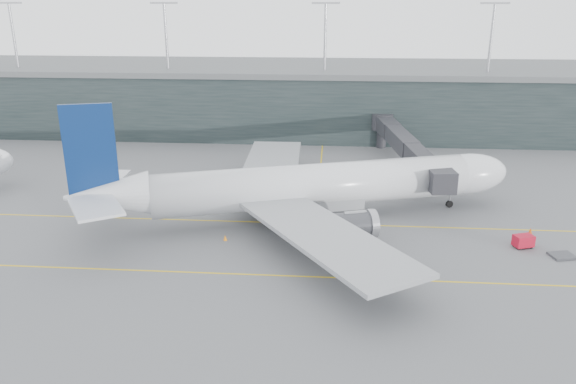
{
  "coord_description": "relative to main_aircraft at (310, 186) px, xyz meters",
  "views": [
    {
      "loc": [
        6.78,
        -77.38,
        30.01
      ],
      "look_at": [
        1.03,
        -4.0,
        4.64
      ],
      "focal_mm": 35.0,
      "sensor_mm": 36.0,
      "label": 1
    }
  ],
  "objects": [
    {
      "name": "taxiline_b",
      "position": [
        -4.09,
        -17.59,
        -5.01
      ],
      "size": [
        160.0,
        0.25,
        0.02
      ],
      "primitive_type": "cube",
      "color": "gold",
      "rests_on": "ground"
    },
    {
      "name": "cone_nose",
      "position": [
        29.93,
        -2.67,
        -4.62
      ],
      "size": [
        0.49,
        0.49,
        0.78
      ],
      "primitive_type": "cone",
      "color": "#CE460B",
      "rests_on": "ground"
    },
    {
      "name": "terminal",
      "position": [
        -4.09,
        60.41,
        2.6
      ],
      "size": [
        240.0,
        36.0,
        29.0
      ],
      "color": "black",
      "rests_on": "ground"
    },
    {
      "name": "gse_cart",
      "position": [
        27.45,
        -7.46,
        -4.1
      ],
      "size": [
        2.78,
        2.23,
        1.64
      ],
      "rotation": [
        0.0,
        0.0,
        0.33
      ],
      "color": "#A90C21",
      "rests_on": "ground"
    },
    {
      "name": "baggage_dolly",
      "position": [
        31.41,
        -9.97,
        -4.85
      ],
      "size": [
        3.28,
        2.87,
        0.28
      ],
      "primitive_type": "cube",
      "rotation": [
        0.0,
        0.0,
        0.23
      ],
      "color": "#35363A",
      "rests_on": "ground"
    },
    {
      "name": "taxiline_a",
      "position": [
        -4.09,
        -1.59,
        -5.01
      ],
      "size": [
        160.0,
        0.25,
        0.02
      ],
      "primitive_type": "cube",
      "color": "gold",
      "rests_on": "ground"
    },
    {
      "name": "cone_tail",
      "position": [
        -10.82,
        -8.25,
        -4.63
      ],
      "size": [
        0.48,
        0.48,
        0.77
      ],
      "primitive_type": "cone",
      "color": "orange",
      "rests_on": "ground"
    },
    {
      "name": "uld_b",
      "position": [
        -7.44,
        12.93,
        -3.98
      ],
      "size": [
        2.47,
        2.12,
        1.98
      ],
      "rotation": [
        0.0,
        0.0,
        -0.19
      ],
      "color": "#39393E",
      "rests_on": "ground"
    },
    {
      "name": "taxiline_lead_main",
      "position": [
        0.91,
        22.41,
        -5.01
      ],
      "size": [
        0.25,
        60.0,
        0.02
      ],
      "primitive_type": "cube",
      "color": "gold",
      "rests_on": "ground"
    },
    {
      "name": "cone_wing_port",
      "position": [
        6.65,
        13.1,
        -4.68
      ],
      "size": [
        0.43,
        0.43,
        0.68
      ],
      "primitive_type": "cone",
      "color": "orange",
      "rests_on": "ground"
    },
    {
      "name": "uld_a",
      "position": [
        -8.27,
        13.06,
        -4.01
      ],
      "size": [
        2.22,
        1.84,
        1.91
      ],
      "rotation": [
        0.0,
        0.0,
        -0.08
      ],
      "color": "#39393E",
      "rests_on": "ground"
    },
    {
      "name": "uld_c",
      "position": [
        -5.07,
        13.71,
        -4.03
      ],
      "size": [
        2.08,
        1.66,
        1.88
      ],
      "rotation": [
        0.0,
        0.0,
        0.0
      ],
      "color": "#39393E",
      "rests_on": "ground"
    },
    {
      "name": "jet_bridge",
      "position": [
        16.17,
        27.45,
        0.38
      ],
      "size": [
        9.59,
        47.26,
        7.2
      ],
      "rotation": [
        0.0,
        0.0,
        0.13
      ],
      "color": "#28282C",
      "rests_on": "ground"
    },
    {
      "name": "cone_wing_stbd",
      "position": [
        5.87,
        -15.78,
        -4.71
      ],
      "size": [
        0.39,
        0.39,
        0.62
      ],
      "primitive_type": "cone",
      "color": "orange",
      "rests_on": "ground"
    },
    {
      "name": "ground",
      "position": [
        -4.09,
        2.41,
        -5.02
      ],
      "size": [
        320.0,
        320.0,
        0.0
      ],
      "primitive_type": "plane",
      "color": "#515155",
      "rests_on": "ground"
    },
    {
      "name": "main_aircraft",
      "position": [
        0.0,
        0.0,
        0.0
      ],
      "size": [
        62.31,
        57.36,
        17.87
      ],
      "rotation": [
        0.0,
        0.0,
        0.31
      ],
      "color": "silver",
      "rests_on": "ground"
    }
  ]
}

